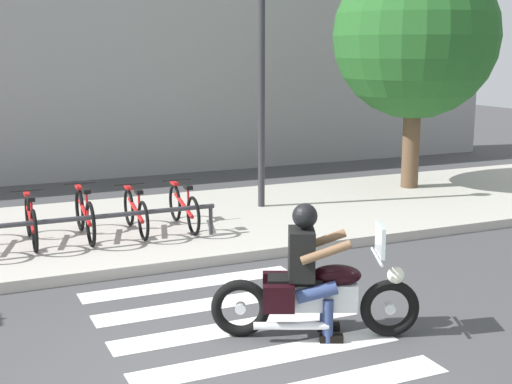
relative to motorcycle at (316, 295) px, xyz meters
The scene contains 16 objects.
ground_plane 1.37m from the motorcycle, 168.68° to the right, with size 48.00×48.00×0.00m, color #424244.
sidewalk 5.09m from the motorcycle, 104.43° to the left, with size 24.00×4.40×0.15m, color #B7B2A8.
crosswalk_stripe_2 0.84m from the motorcycle, 159.11° to the right, with size 2.80×0.40×0.01m, color white.
crosswalk_stripe_3 0.97m from the motorcycle, 140.46° to the left, with size 2.80×0.40×0.01m, color white.
crosswalk_stripe_4 1.57m from the motorcycle, 116.20° to the left, with size 2.80×0.40×0.01m, color white.
crosswalk_stripe_5 2.29m from the motorcycle, 107.15° to the left, with size 2.80×0.40×0.01m, color white.
motorcycle is the anchor object (origin of this frame).
rider 0.37m from the motorcycle, 153.01° to the left, with size 0.76×0.70×1.43m.
bicycle_1 4.95m from the motorcycle, 118.05° to the left, with size 0.48×1.60×0.76m.
bicycle_2 4.64m from the motorcycle, 109.53° to the left, with size 0.48×1.66×0.80m.
bicycle_3 4.44m from the motorcycle, 100.00° to the left, with size 0.48×1.59×0.73m.
bicycle_4 4.37m from the motorcycle, 89.89° to the left, with size 0.48×1.62×0.74m.
bike_rack 4.12m from the motorcycle, 112.11° to the left, with size 3.72×0.07×0.49m.
street_lamp 5.96m from the motorcycle, 71.31° to the left, with size 0.28×0.28×4.07m.
tree_near_rack 8.29m from the motorcycle, 46.91° to the left, with size 3.29×3.29×4.85m.
building_backdrop 11.13m from the motorcycle, 96.79° to the left, with size 24.00×1.20×7.14m, color gray.
Camera 1 is at (-2.18, -5.90, 2.98)m, focal length 49.87 mm.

